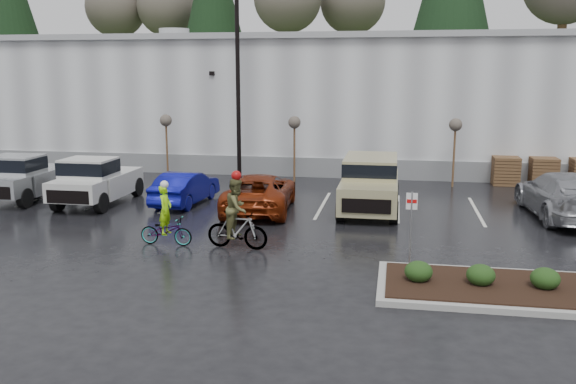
% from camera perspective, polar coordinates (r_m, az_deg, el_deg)
% --- Properties ---
extents(ground, '(120.00, 120.00, 0.00)m').
position_cam_1_polar(ground, '(17.09, -1.67, -6.94)').
color(ground, black).
rests_on(ground, ground).
extents(warehouse, '(60.50, 15.50, 7.20)m').
position_cam_1_polar(warehouse, '(38.06, 5.13, 8.72)').
color(warehouse, '#A8A9AC').
rests_on(warehouse, ground).
extents(wooded_ridge, '(80.00, 25.00, 6.00)m').
position_cam_1_polar(wooded_ridge, '(61.02, 7.05, 9.03)').
color(wooded_ridge, '#203A18').
rests_on(wooded_ridge, ground).
extents(lamppost, '(0.50, 1.00, 9.22)m').
position_cam_1_polar(lamppost, '(28.83, -4.73, 11.95)').
color(lamppost, black).
rests_on(lamppost, ground).
extents(sapling_west, '(0.60, 0.60, 3.20)m').
position_cam_1_polar(sapling_west, '(31.14, -11.35, 6.27)').
color(sapling_west, '#49361D').
rests_on(sapling_west, ground).
extents(sapling_mid, '(0.60, 0.60, 3.20)m').
position_cam_1_polar(sapling_mid, '(29.40, 0.60, 6.20)').
color(sapling_mid, '#49361D').
rests_on(sapling_mid, ground).
extents(sapling_east, '(0.60, 0.60, 3.20)m').
position_cam_1_polar(sapling_east, '(29.13, 15.39, 5.75)').
color(sapling_east, '#49361D').
rests_on(sapling_east, ground).
extents(pallet_stack_a, '(1.20, 1.20, 1.35)m').
position_cam_1_polar(pallet_stack_a, '(30.69, 19.68, 1.89)').
color(pallet_stack_a, '#49361D').
rests_on(pallet_stack_a, ground).
extents(pallet_stack_b, '(1.20, 1.20, 1.35)m').
position_cam_1_polar(pallet_stack_b, '(31.02, 22.78, 1.76)').
color(pallet_stack_b, '#49361D').
rests_on(pallet_stack_b, ground).
extents(curb_island, '(8.00, 3.00, 0.15)m').
position_cam_1_polar(curb_island, '(16.21, 22.84, -8.60)').
color(curb_island, gray).
rests_on(curb_island, ground).
extents(mulch_bed, '(7.60, 2.60, 0.04)m').
position_cam_1_polar(mulch_bed, '(16.18, 22.86, -8.29)').
color(mulch_bed, black).
rests_on(mulch_bed, curb_island).
extents(shrub_a, '(0.70, 0.70, 0.52)m').
position_cam_1_polar(shrub_a, '(15.70, 12.12, -7.29)').
color(shrub_a, black).
rests_on(shrub_a, curb_island).
extents(shrub_b, '(0.70, 0.70, 0.52)m').
position_cam_1_polar(shrub_b, '(15.83, 17.59, -7.41)').
color(shrub_b, black).
rests_on(shrub_b, curb_island).
extents(shrub_c, '(0.70, 0.70, 0.52)m').
position_cam_1_polar(shrub_c, '(16.11, 22.93, -7.47)').
color(shrub_c, black).
rests_on(shrub_c, curb_island).
extents(fire_lane_sign, '(0.30, 0.05, 2.20)m').
position_cam_1_polar(fire_lane_sign, '(16.57, 11.44, -2.69)').
color(fire_lane_sign, gray).
rests_on(fire_lane_sign, ground).
extents(pickup_silver, '(2.10, 5.20, 1.96)m').
position_cam_1_polar(pickup_silver, '(28.02, -23.03, 1.44)').
color(pickup_silver, '#B4B9BD').
rests_on(pickup_silver, ground).
extents(pickup_white, '(2.10, 5.20, 1.96)m').
position_cam_1_polar(pickup_white, '(26.12, -17.15, 1.18)').
color(pickup_white, beige).
rests_on(pickup_white, ground).
extents(car_blue, '(1.75, 4.16, 1.34)m').
position_cam_1_polar(car_blue, '(25.08, -9.57, 0.40)').
color(car_blue, '#0B0E81').
rests_on(car_blue, ground).
extents(car_red, '(2.78, 5.38, 1.45)m').
position_cam_1_polar(car_red, '(23.53, -2.65, -0.03)').
color(car_red, maroon).
rests_on(car_red, ground).
extents(suv_tan, '(2.20, 5.10, 2.06)m').
position_cam_1_polar(suv_tan, '(23.60, 7.66, 0.67)').
color(suv_tan, tan).
rests_on(suv_tan, ground).
extents(car_far_silver, '(2.80, 6.07, 1.72)m').
position_cam_1_polar(car_far_silver, '(24.55, 24.45, -0.25)').
color(car_far_silver, '#9E9FA5').
rests_on(car_far_silver, ground).
extents(cyclist_hivis, '(1.70, 0.64, 2.04)m').
position_cam_1_polar(cyclist_hivis, '(19.31, -11.35, -3.03)').
color(cyclist_hivis, '#3F3F44').
rests_on(cyclist_hivis, ground).
extents(cyclist_olive, '(1.91, 0.94, 2.41)m').
position_cam_1_polar(cyclist_olive, '(18.55, -4.79, -2.69)').
color(cyclist_olive, '#3F3F44').
rests_on(cyclist_olive, ground).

